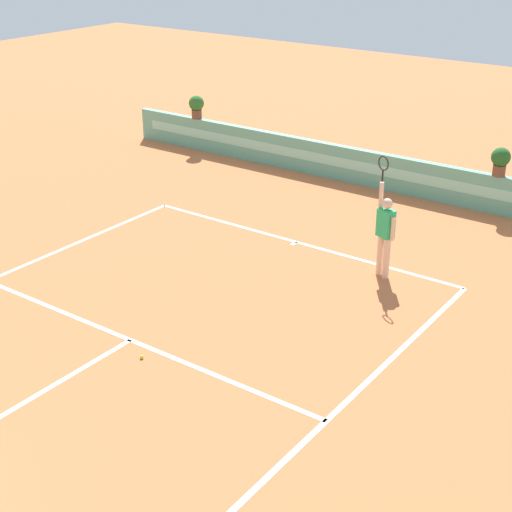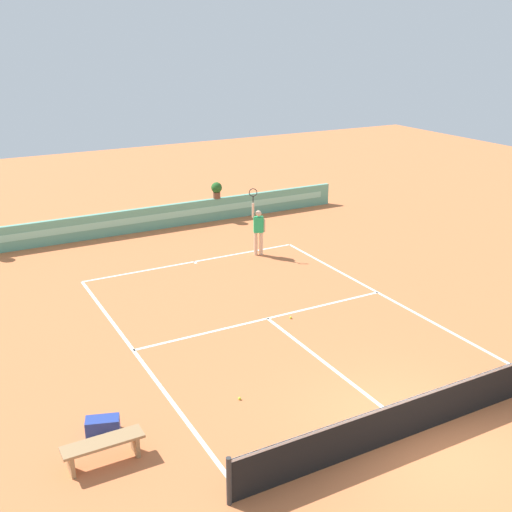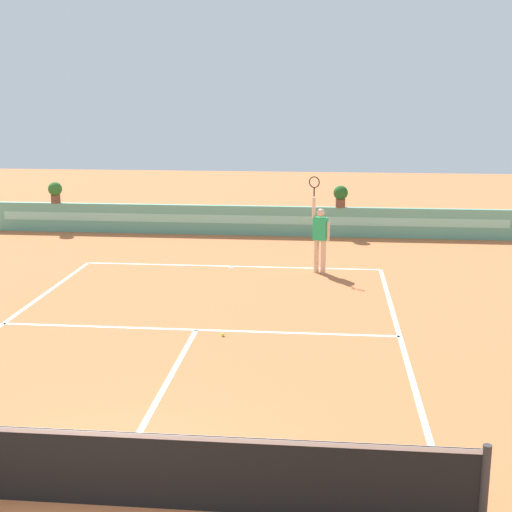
# 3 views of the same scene
# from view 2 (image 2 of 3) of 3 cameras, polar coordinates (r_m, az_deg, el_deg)

# --- Properties ---
(ground_plane) EXTENTS (60.00, 60.00, 0.00)m
(ground_plane) POSITION_cam_2_polar(r_m,az_deg,el_deg) (18.39, 1.67, -6.15)
(ground_plane) COLOR #C66B3D
(court_lines) EXTENTS (8.32, 11.94, 0.01)m
(court_lines) POSITION_cam_2_polar(r_m,az_deg,el_deg) (18.95, 0.57, -5.30)
(court_lines) COLOR white
(court_lines) RESTS_ON ground
(net) EXTENTS (8.92, 0.10, 1.00)m
(net) POSITION_cam_2_polar(r_m,az_deg,el_deg) (13.96, 14.49, -13.57)
(net) COLOR #333333
(net) RESTS_ON ground
(back_wall_barrier) EXTENTS (18.00, 0.21, 1.00)m
(back_wall_barrier) POSITION_cam_2_polar(r_m,az_deg,el_deg) (27.11, -9.42, 3.38)
(back_wall_barrier) COLOR #60A88E
(back_wall_barrier) RESTS_ON ground
(bench_courtside) EXTENTS (1.60, 0.44, 0.51)m
(bench_courtside) POSITION_cam_2_polar(r_m,az_deg,el_deg) (13.19, -13.67, -16.41)
(bench_courtside) COLOR #99754C
(bench_courtside) RESTS_ON ground
(gear_bag) EXTENTS (0.78, 0.57, 0.36)m
(gear_bag) POSITION_cam_2_polar(r_m,az_deg,el_deg) (14.12, -13.70, -14.70)
(gear_bag) COLOR navy
(gear_bag) RESTS_ON ground
(tennis_player) EXTENTS (0.58, 0.34, 2.58)m
(tennis_player) POSITION_cam_2_polar(r_m,az_deg,el_deg) (23.54, 0.20, 2.52)
(tennis_player) COLOR beige
(tennis_player) RESTS_ON ground
(tennis_ball_near_baseline) EXTENTS (0.07, 0.07, 0.07)m
(tennis_ball_near_baseline) POSITION_cam_2_polar(r_m,az_deg,el_deg) (18.71, 3.16, -5.59)
(tennis_ball_near_baseline) COLOR #CCE033
(tennis_ball_near_baseline) RESTS_ON ground
(tennis_ball_mid_court) EXTENTS (0.07, 0.07, 0.07)m
(tennis_ball_mid_court) POSITION_cam_2_polar(r_m,az_deg,el_deg) (14.89, -1.50, -12.77)
(tennis_ball_mid_court) COLOR #CCE033
(tennis_ball_mid_court) RESTS_ON ground
(potted_plant_right) EXTENTS (0.48, 0.48, 0.72)m
(potted_plant_right) POSITION_cam_2_polar(r_m,az_deg,el_deg) (27.97, -3.59, 6.06)
(potted_plant_right) COLOR brown
(potted_plant_right) RESTS_ON back_wall_barrier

